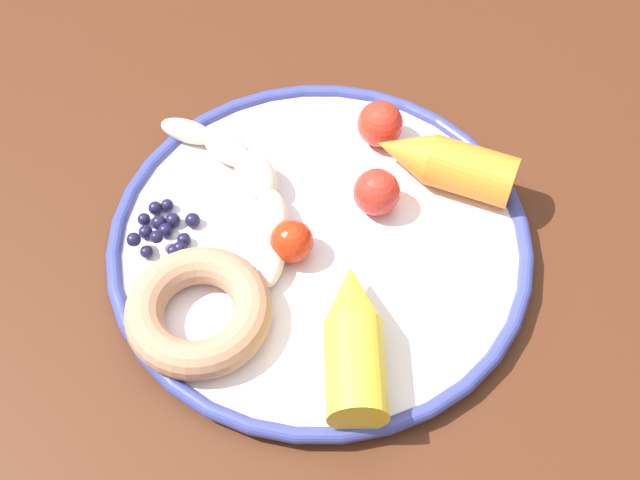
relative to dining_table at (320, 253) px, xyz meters
name	(u,v)px	position (x,y,z in m)	size (l,w,h in m)	color
dining_table	(320,253)	(0.00, 0.00, 0.00)	(1.25, 0.87, 0.71)	#492413
plate	(320,242)	(-0.04, 0.02, 0.09)	(0.33, 0.33, 0.02)	silver
banana	(246,182)	(0.03, 0.05, 0.10)	(0.20, 0.07, 0.03)	beige
carrot_orange	(444,163)	(-0.03, -0.09, 0.11)	(0.11, 0.11, 0.04)	orange
carrot_yellow	(354,339)	(-0.14, 0.05, 0.11)	(0.13, 0.09, 0.04)	yellow
donut	(199,311)	(-0.06, 0.13, 0.10)	(0.11, 0.11, 0.03)	tan
blueberry_pile	(164,229)	(0.02, 0.13, 0.10)	(0.06, 0.06, 0.02)	#191638
tomato_near	(292,241)	(-0.04, 0.05, 0.11)	(0.03, 0.03, 0.03)	red
tomato_mid	(380,124)	(0.03, -0.07, 0.11)	(0.04, 0.04, 0.04)	red
tomato_far	(377,192)	(-0.03, -0.03, 0.11)	(0.04, 0.04, 0.04)	red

